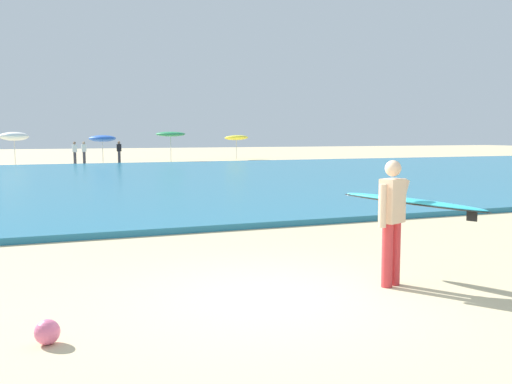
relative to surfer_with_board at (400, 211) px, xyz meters
The scene contains 11 objects.
ground_plane 2.17m from the surfer_with_board, behind, with size 160.00×160.00×0.00m, color beige.
sea 19.09m from the surfer_with_board, 95.78° to the left, with size 120.00×28.00×0.14m, color teal.
surfer_with_board is the anchor object (origin of this frame).
beach_umbrella_1 36.59m from the surfer_with_board, 99.08° to the left, with size 1.91×1.95×2.30m.
beach_umbrella_2 36.60m from the surfer_with_board, 89.70° to the left, with size 1.95×1.96×2.03m.
beach_umbrella_3 35.99m from the surfer_with_board, 81.89° to the left, with size 2.21×2.21×2.28m.
beach_umbrella_4 39.38m from the surfer_with_board, 73.64° to the left, with size 1.96×1.98×2.06m.
beachgoer_near_row_left 35.19m from the surfer_with_board, 92.04° to the left, with size 0.32×0.20×1.58m.
beachgoer_near_row_mid 35.05m from the surfer_with_board, 93.09° to the left, with size 0.32×0.20×1.58m.
beachgoer_near_row_right 35.72m from the surfer_with_board, 87.99° to the left, with size 0.32×0.20×1.58m.
beach_ball 4.78m from the surfer_with_board, behind, with size 0.25×0.25×0.25m, color pink.
Camera 1 is at (-2.81, -6.45, 2.08)m, focal length 39.77 mm.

